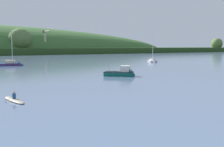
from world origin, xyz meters
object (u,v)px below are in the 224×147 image
at_px(fishing_boat_moored, 122,74).
at_px(canoe_with_paddler, 14,100).
at_px(sailboat_far_left, 153,62).
at_px(dockside_crane, 45,43).
at_px(sailboat_near_mooring, 13,65).

xyz_separation_m(fishing_boat_moored, canoe_with_paddler, (-20.28, -13.18, -0.30)).
height_order(sailboat_far_left, canoe_with_paddler, sailboat_far_left).
distance_m(sailboat_far_left, canoe_with_paddler, 67.65).
relative_size(sailboat_far_left, canoe_with_paddler, 2.33).
bearing_deg(dockside_crane, canoe_with_paddler, -18.94).
relative_size(dockside_crane, sailboat_near_mooring, 1.52).
bearing_deg(fishing_boat_moored, canoe_with_paddler, -104.93).
relative_size(sailboat_near_mooring, fishing_boat_moored, 2.00).
bearing_deg(sailboat_near_mooring, fishing_boat_moored, -62.88).
xyz_separation_m(sailboat_near_mooring, sailboat_far_left, (42.18, -5.58, -0.06)).
bearing_deg(sailboat_near_mooring, sailboat_far_left, 2.89).
relative_size(sailboat_far_left, fishing_boat_moored, 1.92).
bearing_deg(sailboat_near_mooring, dockside_crane, 79.09).
xyz_separation_m(sailboat_far_left, fishing_boat_moored, (-31.33, -30.56, 0.21)).
height_order(dockside_crane, fishing_boat_moored, dockside_crane).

